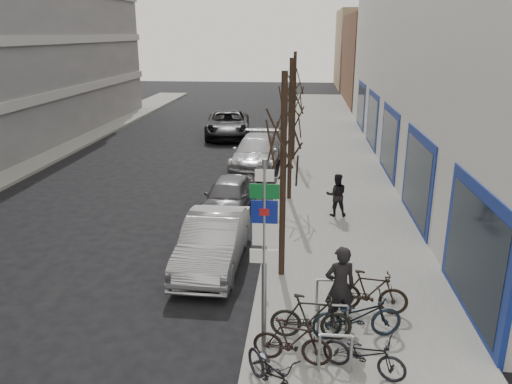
% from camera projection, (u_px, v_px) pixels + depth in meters
% --- Properties ---
extents(ground, '(120.00, 120.00, 0.00)m').
position_uv_depth(ground, '(150.00, 351.00, 10.44)').
color(ground, black).
rests_on(ground, ground).
extents(sidewalk_east, '(5.00, 70.00, 0.15)m').
position_uv_depth(sidewalk_east, '(337.00, 201.00, 19.50)').
color(sidewalk_east, slate).
rests_on(sidewalk_east, ground).
extents(brick_building_far, '(12.00, 14.00, 8.00)m').
position_uv_depth(brick_building_far, '(413.00, 60.00, 45.99)').
color(brick_building_far, brown).
rests_on(brick_building_far, ground).
extents(tan_building_far, '(13.00, 12.00, 9.00)m').
position_uv_depth(tan_building_far, '(392.00, 49.00, 60.01)').
color(tan_building_far, '#937A5B').
rests_on(tan_building_far, ground).
extents(highway_sign_pole, '(0.55, 0.10, 4.20)m').
position_uv_depth(highway_sign_pole, '(264.00, 248.00, 9.47)').
color(highway_sign_pole, gray).
rests_on(highway_sign_pole, ground).
extents(bike_rack, '(0.66, 2.26, 0.83)m').
position_uv_depth(bike_rack, '(332.00, 317.00, 10.47)').
color(bike_rack, gray).
rests_on(bike_rack, sidewalk_east).
extents(tree_near, '(1.80, 1.80, 5.50)m').
position_uv_depth(tree_near, '(284.00, 129.00, 12.28)').
color(tree_near, black).
rests_on(tree_near, ground).
extents(tree_mid, '(1.80, 1.80, 5.50)m').
position_uv_depth(tree_mid, '(291.00, 97.00, 18.44)').
color(tree_mid, black).
rests_on(tree_mid, ground).
extents(tree_far, '(1.80, 1.80, 5.50)m').
position_uv_depth(tree_far, '(295.00, 81.00, 24.61)').
color(tree_far, black).
rests_on(tree_far, ground).
extents(meter_front, '(0.10, 0.08, 1.27)m').
position_uv_depth(meter_front, '(263.00, 255.00, 12.82)').
color(meter_front, gray).
rests_on(meter_front, sidewalk_east).
extents(meter_mid, '(0.10, 0.08, 1.27)m').
position_uv_depth(meter_mid, '(276.00, 191.00, 18.03)').
color(meter_mid, gray).
rests_on(meter_mid, sidewalk_east).
extents(meter_back, '(0.10, 0.08, 1.27)m').
position_uv_depth(meter_back, '(282.00, 155.00, 23.25)').
color(meter_back, gray).
rests_on(meter_back, sidewalk_east).
extents(bike_near_left, '(1.39, 1.70, 1.04)m').
position_uv_depth(bike_near_left, '(272.00, 369.00, 8.85)').
color(bike_near_left, black).
rests_on(bike_near_left, sidewalk_east).
extents(bike_near_right, '(1.64, 0.70, 0.97)m').
position_uv_depth(bike_near_right, '(292.00, 341.00, 9.71)').
color(bike_near_right, black).
rests_on(bike_near_right, sidewalk_east).
extents(bike_mid_curb, '(2.02, 0.96, 1.19)m').
position_uv_depth(bike_mid_curb, '(357.00, 312.00, 10.50)').
color(bike_mid_curb, black).
rests_on(bike_mid_curb, sidewalk_east).
extents(bike_mid_inner, '(1.75, 0.55, 1.06)m').
position_uv_depth(bike_mid_inner, '(311.00, 317.00, 10.46)').
color(bike_mid_inner, black).
rests_on(bike_mid_inner, sidewalk_east).
extents(bike_far_curb, '(1.69, 1.07, 0.99)m').
position_uv_depth(bike_far_curb, '(364.00, 350.00, 9.41)').
color(bike_far_curb, black).
rests_on(bike_far_curb, sidewalk_east).
extents(bike_far_inner, '(1.80, 0.76, 1.06)m').
position_uv_depth(bike_far_inner, '(370.00, 291.00, 11.48)').
color(bike_far_inner, black).
rests_on(bike_far_inner, sidewalk_east).
extents(parked_car_front, '(1.64, 4.50, 1.47)m').
position_uv_depth(parked_car_front, '(213.00, 241.00, 14.09)').
color(parked_car_front, '#A9A9AE').
rests_on(parked_car_front, ground).
extents(parked_car_mid, '(1.93, 4.07, 1.35)m').
position_uv_depth(parked_car_mid, '(229.00, 196.00, 18.22)').
color(parked_car_mid, '#4F4F54').
rests_on(parked_car_mid, ground).
extents(parked_car_back, '(2.39, 5.44, 1.55)m').
position_uv_depth(parked_car_back, '(257.00, 152.00, 24.38)').
color(parked_car_back, '#A5A5AA').
rests_on(parked_car_back, ground).
extents(lane_car, '(3.36, 6.13, 1.63)m').
position_uv_depth(lane_car, '(228.00, 124.00, 31.77)').
color(lane_car, black).
rests_on(lane_car, ground).
extents(pedestrian_near, '(0.78, 0.61, 1.90)m').
position_uv_depth(pedestrian_near, '(340.00, 287.00, 10.83)').
color(pedestrian_near, black).
rests_on(pedestrian_near, sidewalk_east).
extents(pedestrian_far, '(0.60, 0.43, 1.55)m').
position_uv_depth(pedestrian_far, '(336.00, 195.00, 17.56)').
color(pedestrian_far, black).
rests_on(pedestrian_far, sidewalk_east).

